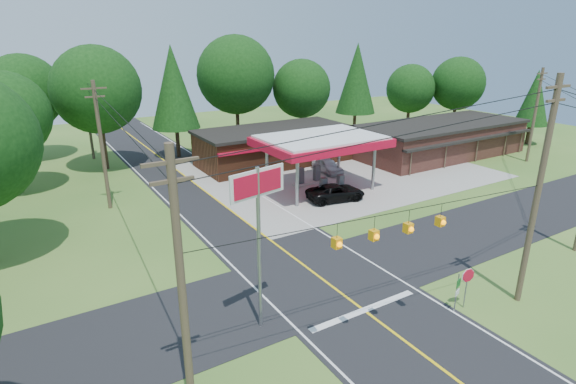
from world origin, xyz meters
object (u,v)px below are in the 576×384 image
sedan_car (327,166)px  suv_car (336,193)px  octagonal_stop_sign (468,279)px  gas_canopy (321,143)px  big_stop_sign (258,209)px

sedan_car → suv_car: bearing=-116.4°
suv_car → sedan_car: (4.25, 7.00, 0.03)m
sedan_car → octagonal_stop_sign: (-8.25, -23.01, 0.94)m
octagonal_stop_sign → sedan_car: bearing=70.3°
gas_canopy → sedan_car: (3.75, 4.00, -3.55)m
sedan_car → big_stop_sign: size_ratio=0.54×
suv_car → big_stop_sign: size_ratio=0.63×
suv_car → big_stop_sign: 18.82m
sedan_car → big_stop_sign: 26.53m
gas_canopy → suv_car: bearing=-99.5°
gas_canopy → big_stop_sign: bearing=-133.0°
gas_canopy → octagonal_stop_sign: bearing=-103.3°
sedan_car → octagonal_stop_sign: octagonal_stop_sign is taller
gas_canopy → big_stop_sign: 20.59m
suv_car → big_stop_sign: (-13.50, -12.01, 5.25)m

